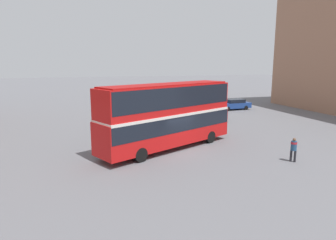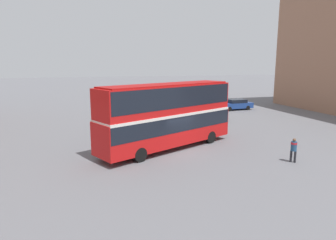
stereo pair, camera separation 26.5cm
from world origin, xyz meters
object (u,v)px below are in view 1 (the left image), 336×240
Objects in this scene: double_decker_bus at (168,112)px; pedestrian_foreground at (294,147)px; parked_car_kerb_near at (203,115)px; parked_car_kerb_far at (234,104)px.

double_decker_bus is 9.00m from pedestrian_foreground.
parked_car_kerb_far is at bearing 47.37° from parked_car_kerb_near.
double_decker_bus is 21.43m from parked_car_kerb_far.
pedestrian_foreground is (6.94, -5.43, -1.82)m from double_decker_bus.
parked_car_kerb_near is (0.07, 14.64, -0.24)m from pedestrian_foreground.
double_decker_bus reaches higher than parked_car_kerb_far.
parked_car_kerb_near is 9.87m from parked_car_kerb_far.
pedestrian_foreground is at bearing 66.40° from parked_car_kerb_far.
parked_car_kerb_near is at bearing 36.75° from parked_car_kerb_far.
double_decker_bus is at bearing -120.53° from parked_car_kerb_near.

